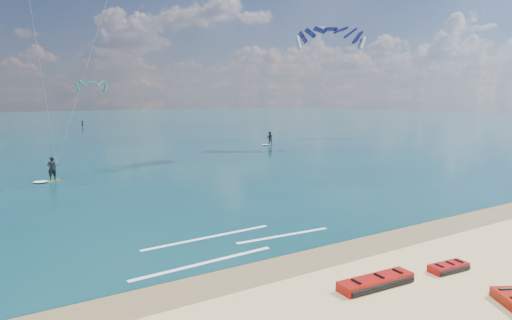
{
  "coord_description": "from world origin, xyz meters",
  "views": [
    {
      "loc": [
        -8.44,
        -11.91,
        7.17
      ],
      "look_at": [
        4.29,
        8.0,
        3.78
      ],
      "focal_mm": 32.0,
      "sensor_mm": 36.0,
      "label": 1
    }
  ],
  "objects_px": {
    "packed_kite_mid": "(448,271)",
    "kitesurfer_main": "(61,48)",
    "kitesurfer_far": "(301,81)",
    "packed_kite_left": "(376,286)"
  },
  "relations": [
    {
      "from": "kitesurfer_main",
      "to": "kitesurfer_far",
      "type": "bearing_deg",
      "value": -11.97
    },
    {
      "from": "kitesurfer_far",
      "to": "packed_kite_mid",
      "type": "bearing_deg",
      "value": -121.15
    },
    {
      "from": "packed_kite_left",
      "to": "packed_kite_mid",
      "type": "height_order",
      "value": "packed_kite_left"
    },
    {
      "from": "packed_kite_left",
      "to": "kitesurfer_far",
      "type": "bearing_deg",
      "value": 59.28
    },
    {
      "from": "packed_kite_mid",
      "to": "kitesurfer_far",
      "type": "distance_m",
      "value": 47.62
    },
    {
      "from": "packed_kite_mid",
      "to": "kitesurfer_main",
      "type": "height_order",
      "value": "kitesurfer_main"
    },
    {
      "from": "kitesurfer_main",
      "to": "packed_kite_left",
      "type": "bearing_deg",
      "value": -110.44
    },
    {
      "from": "kitesurfer_main",
      "to": "packed_kite_mid",
      "type": "bearing_deg",
      "value": -103.57
    },
    {
      "from": "packed_kite_left",
      "to": "kitesurfer_main",
      "type": "xyz_separation_m",
      "value": [
        -5.96,
        26.93,
        10.75
      ]
    },
    {
      "from": "packed_kite_mid",
      "to": "kitesurfer_far",
      "type": "height_order",
      "value": "kitesurfer_far"
    }
  ]
}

